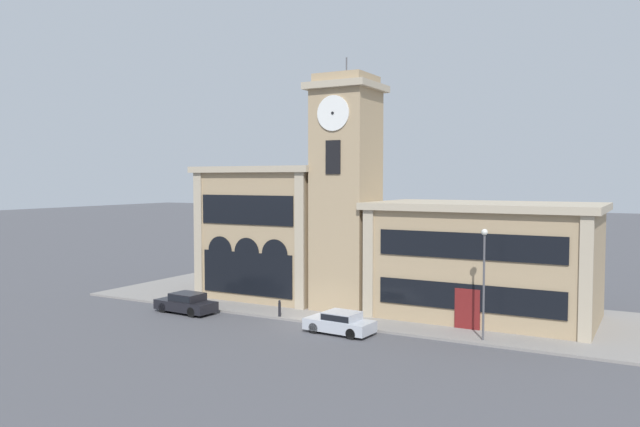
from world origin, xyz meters
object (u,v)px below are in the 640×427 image
Objects in this scene: bollard at (280,308)px; parked_car_near at (186,302)px; street_lamp at (484,268)px; parked_car_mid at (340,322)px.

parked_car_near is at bearing -166.46° from bollard.
street_lamp is at bearing 1.94° from bollard.
parked_car_mid is 3.91× the size of bollard.
street_lamp is 5.78× the size of bollard.
parked_car_near is 1.06× the size of parked_car_mid.
street_lamp reaches higher than parked_car_near.
bollard is (6.44, 1.55, -0.04)m from parked_car_near.
parked_car_near is 4.16× the size of bollard.
parked_car_mid is at bearing -176.03° from parked_car_near.
street_lamp is at bearing -161.73° from parked_car_mid.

